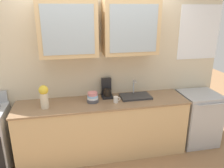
# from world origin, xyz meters

# --- Properties ---
(ground_plane) EXTENTS (10.00, 10.00, 0.00)m
(ground_plane) POSITION_xyz_m (0.00, 0.00, 0.00)
(ground_plane) COLOR #936B47
(back_wall_unit) EXTENTS (4.01, 0.44, 2.68)m
(back_wall_unit) POSITION_xyz_m (0.01, 0.29, 1.51)
(back_wall_unit) COLOR beige
(back_wall_unit) RESTS_ON ground_plane
(counter) EXTENTS (2.57, 0.61, 0.89)m
(counter) POSITION_xyz_m (0.00, 0.00, 0.44)
(counter) COLOR tan
(counter) RESTS_ON ground_plane
(sink_faucet) EXTENTS (0.47, 0.30, 0.26)m
(sink_faucet) POSITION_xyz_m (0.53, 0.07, 0.91)
(sink_faucet) COLOR #2D2D30
(sink_faucet) RESTS_ON counter
(bowl_stack) EXTENTS (0.18, 0.18, 0.15)m
(bowl_stack) POSITION_xyz_m (-0.14, 0.02, 0.96)
(bowl_stack) COLOR #4C4C54
(bowl_stack) RESTS_ON counter
(vase) EXTENTS (0.13, 0.13, 0.33)m
(vase) POSITION_xyz_m (-0.82, -0.05, 1.07)
(vase) COLOR beige
(vase) RESTS_ON counter
(cup_near_sink) EXTENTS (0.10, 0.07, 0.09)m
(cup_near_sink) POSITION_xyz_m (0.19, -0.07, 0.93)
(cup_near_sink) COLOR silver
(cup_near_sink) RESTS_ON counter
(dishwasher) EXTENTS (0.61, 0.60, 0.89)m
(dishwasher) POSITION_xyz_m (1.62, -0.00, 0.44)
(dishwasher) COLOR #ADAFB5
(dishwasher) RESTS_ON ground_plane
(coffee_maker) EXTENTS (0.17, 0.20, 0.29)m
(coffee_maker) POSITION_xyz_m (0.10, 0.19, 1.00)
(coffee_maker) COLOR black
(coffee_maker) RESTS_ON counter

